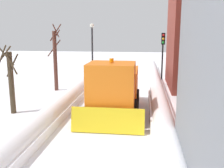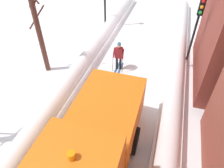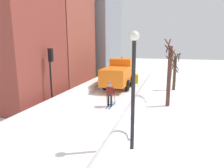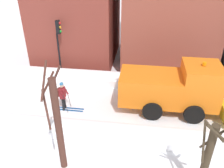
{
  "view_description": "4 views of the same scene",
  "coord_description": "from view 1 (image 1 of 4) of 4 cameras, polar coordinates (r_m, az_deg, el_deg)",
  "views": [
    {
      "loc": [
        -1.76,
        23.35,
        4.4
      ],
      "look_at": [
        0.18,
        7.67,
        1.12
      ],
      "focal_mm": 41.62,
      "sensor_mm": 36.0,
      "label": 1
    },
    {
      "loc": [
        -1.92,
        13.56,
        7.42
      ],
      "look_at": [
        0.09,
        6.94,
        1.5
      ],
      "focal_mm": 33.0,
      "sensor_mm": 36.0,
      "label": 2
    },
    {
      "loc": [
        4.66,
        -9.79,
        4.58
      ],
      "look_at": [
        -0.08,
        6.85,
        1.03
      ],
      "focal_mm": 32.47,
      "sensor_mm": 36.0,
      "label": 3
    },
    {
      "loc": [
        11.48,
        8.13,
        8.23
      ],
      "look_at": [
        0.03,
        6.54,
        1.58
      ],
      "focal_mm": 37.8,
      "sensor_mm": 36.0,
      "label": 4
    }
  ],
  "objects": [
    {
      "name": "plow_truck",
      "position": [
        13.75,
        0.6,
        -0.53
      ],
      "size": [
        3.2,
        5.98,
        3.12
      ],
      "color": "orange",
      "rests_on": "ground"
    },
    {
      "name": "snowbank_left",
      "position": [
        13.96,
        10.47,
        -5.06
      ],
      "size": [
        1.1,
        36.0,
        0.97
      ],
      "color": "white",
      "rests_on": "ground"
    },
    {
      "name": "traffic_light_pole",
      "position": [
        21.0,
        11.1,
        7.57
      ],
      "size": [
        0.28,
        0.42,
        4.19
      ],
      "color": "black",
      "rests_on": "ground"
    },
    {
      "name": "skier",
      "position": [
        20.01,
        0.08,
        1.97
      ],
      "size": [
        0.62,
        1.8,
        1.81
      ],
      "color": "black",
      "rests_on": "ground"
    },
    {
      "name": "street_lamp",
      "position": [
        25.57,
        -4.37,
        9.04
      ],
      "size": [
        0.4,
        0.4,
        5.04
      ],
      "color": "black",
      "rests_on": "ground"
    },
    {
      "name": "ground_plane",
      "position": [
        14.16,
        -0.45,
        -6.36
      ],
      "size": [
        80.0,
        80.0,
        0.0
      ],
      "primitive_type": "plane",
      "color": "white"
    },
    {
      "name": "snowbank_right",
      "position": [
        14.63,
        -10.86,
        -4.57
      ],
      "size": [
        1.1,
        36.0,
        0.9
      ],
      "color": "white",
      "rests_on": "ground"
    },
    {
      "name": "bare_tree_near",
      "position": [
        19.51,
        -12.35,
        5.36
      ],
      "size": [
        1.08,
        0.96,
        4.84
      ],
      "color": "#4F2D24",
      "rests_on": "ground"
    },
    {
      "name": "bare_tree_mid",
      "position": [
        14.72,
        -21.32,
        0.8
      ],
      "size": [
        0.84,
        1.01,
        3.64
      ],
      "color": "#3F3222",
      "rests_on": "ground"
    }
  ]
}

